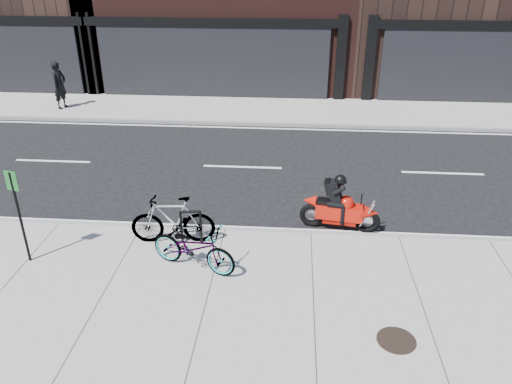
# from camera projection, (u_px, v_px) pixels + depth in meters

# --- Properties ---
(ground) EXTENTS (120.00, 120.00, 0.00)m
(ground) POSITION_uv_depth(u_px,v_px,m) (235.00, 196.00, 13.48)
(ground) COLOR black
(ground) RESTS_ON ground
(sidewalk_near) EXTENTS (60.00, 6.00, 0.13)m
(sidewalk_near) POSITION_uv_depth(u_px,v_px,m) (203.00, 318.00, 8.99)
(sidewalk_near) COLOR gray
(sidewalk_near) RESTS_ON ground
(sidewalk_far) EXTENTS (60.00, 3.50, 0.13)m
(sidewalk_far) POSITION_uv_depth(u_px,v_px,m) (257.00, 110.00, 20.38)
(sidewalk_far) COLOR gray
(sidewalk_far) RESTS_ON ground
(bike_rack) EXTENTS (0.48, 0.11, 0.81)m
(bike_rack) POSITION_uv_depth(u_px,v_px,m) (191.00, 224.00, 10.94)
(bike_rack) COLOR black
(bike_rack) RESTS_ON sidewalk_near
(bicycle_front) EXTENTS (1.99, 1.25, 0.99)m
(bicycle_front) POSITION_uv_depth(u_px,v_px,m) (194.00, 247.00, 10.06)
(bicycle_front) COLOR gray
(bicycle_front) RESTS_ON sidewalk_near
(bicycle_rear) EXTENTS (1.89, 0.69, 1.11)m
(bicycle_rear) POSITION_uv_depth(u_px,v_px,m) (173.00, 220.00, 10.93)
(bicycle_rear) COLOR gray
(bicycle_rear) RESTS_ON sidewalk_near
(motorcycle) EXTENTS (1.90, 0.66, 1.42)m
(motorcycle) POSITION_uv_depth(u_px,v_px,m) (344.00, 208.00, 11.66)
(motorcycle) COLOR black
(motorcycle) RESTS_ON ground
(pedestrian) EXTENTS (0.60, 0.77, 1.87)m
(pedestrian) POSITION_uv_depth(u_px,v_px,m) (60.00, 85.00, 20.02)
(pedestrian) COLOR black
(pedestrian) RESTS_ON sidewalk_far
(manhole_cover) EXTENTS (0.73, 0.73, 0.02)m
(manhole_cover) POSITION_uv_depth(u_px,v_px,m) (396.00, 340.00, 8.37)
(manhole_cover) COLOR black
(manhole_cover) RESTS_ON sidewalk_near
(sign_post) EXTENTS (0.27, 0.08, 2.05)m
(sign_post) POSITION_uv_depth(u_px,v_px,m) (18.00, 209.00, 9.98)
(sign_post) COLOR black
(sign_post) RESTS_ON sidewalk_near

